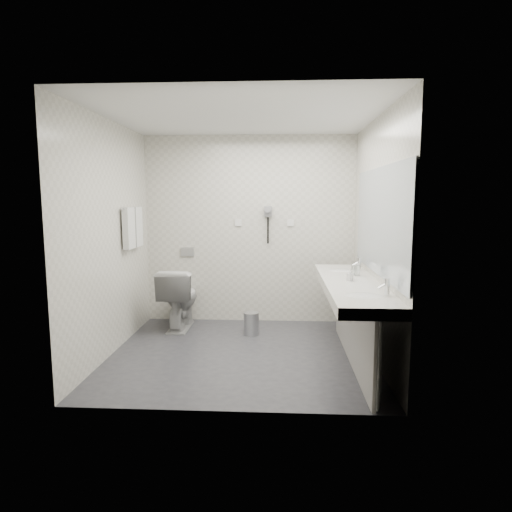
{
  "coord_description": "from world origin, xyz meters",
  "views": [
    {
      "loc": [
        0.4,
        -4.52,
        1.67
      ],
      "look_at": [
        0.15,
        0.15,
        1.05
      ],
      "focal_mm": 30.43,
      "sensor_mm": 36.0,
      "label": 1
    }
  ],
  "objects": [
    {
      "name": "flush_plate",
      "position": [
        -0.85,
        1.29,
        0.95
      ],
      "size": [
        0.18,
        0.02,
        0.12
      ],
      "primitive_type": "cube",
      "color": "#B2B5BA",
      "rests_on": "wall_back"
    },
    {
      "name": "vanity_post_far",
      "position": [
        1.18,
        0.84,
        0.38
      ],
      "size": [
        0.06,
        0.06,
        0.75
      ],
      "primitive_type": "cylinder",
      "color": "silver",
      "rests_on": "floor"
    },
    {
      "name": "bin_lid",
      "position": [
        0.06,
        0.67,
        0.27
      ],
      "size": [
        0.19,
        0.19,
        0.02
      ],
      "primitive_type": "cylinder",
      "color": "#B2B5BA",
      "rests_on": "pedal_bin"
    },
    {
      "name": "glass_right",
      "position": [
        1.21,
        0.14,
        0.9
      ],
      "size": [
        0.08,
        0.08,
        0.1
      ],
      "primitive_type": "cylinder",
      "rotation": [
        0.0,
        0.0,
        -0.43
      ],
      "color": "silver",
      "rests_on": "vanity_counter"
    },
    {
      "name": "soap_bottle_a",
      "position": [
        1.11,
        -0.19,
        0.91
      ],
      "size": [
        0.07,
        0.07,
        0.11
      ],
      "primitive_type": "imported",
      "rotation": [
        0.0,
        0.0,
        0.73
      ],
      "color": "beige",
      "rests_on": "vanity_counter"
    },
    {
      "name": "wall_left",
      "position": [
        -1.4,
        0.0,
        1.25
      ],
      "size": [
        0.0,
        2.6,
        2.6
      ],
      "primitive_type": "plane",
      "rotation": [
        1.57,
        0.0,
        1.57
      ],
      "color": "beige",
      "rests_on": "floor"
    },
    {
      "name": "wall_back",
      "position": [
        0.0,
        1.3,
        1.25
      ],
      "size": [
        2.8,
        0.0,
        2.8
      ],
      "primitive_type": "plane",
      "rotation": [
        1.57,
        0.0,
        0.0
      ],
      "color": "beige",
      "rests_on": "floor"
    },
    {
      "name": "dryer_cradle",
      "position": [
        0.25,
        1.27,
        1.5
      ],
      "size": [
        0.1,
        0.04,
        0.14
      ],
      "primitive_type": "cube",
      "color": "gray",
      "rests_on": "wall_back"
    },
    {
      "name": "wall_right",
      "position": [
        1.4,
        0.0,
        1.25
      ],
      "size": [
        0.0,
        2.6,
        2.6
      ],
      "primitive_type": "plane",
      "rotation": [
        1.57,
        0.0,
        -1.57
      ],
      "color": "beige",
      "rests_on": "floor"
    },
    {
      "name": "ceiling",
      "position": [
        0.0,
        0.0,
        2.5
      ],
      "size": [
        2.8,
        2.8,
        0.0
      ],
      "primitive_type": "plane",
      "rotation": [
        3.14,
        0.0,
        0.0
      ],
      "color": "silver",
      "rests_on": "wall_back"
    },
    {
      "name": "dryer_barrel",
      "position": [
        0.25,
        1.2,
        1.53
      ],
      "size": [
        0.08,
        0.14,
        0.08
      ],
      "primitive_type": "cylinder",
      "rotation": [
        1.57,
        0.0,
        0.0
      ],
      "color": "gray",
      "rests_on": "dryer_cradle"
    },
    {
      "name": "switch_plate_b",
      "position": [
        0.55,
        1.29,
        1.35
      ],
      "size": [
        0.09,
        0.02,
        0.09
      ],
      "primitive_type": "cube",
      "color": "silver",
      "rests_on": "wall_back"
    },
    {
      "name": "vanity_post_near",
      "position": [
        1.18,
        -1.24,
        0.38
      ],
      "size": [
        0.06,
        0.06,
        0.75
      ],
      "primitive_type": "cylinder",
      "color": "silver",
      "rests_on": "floor"
    },
    {
      "name": "towel_far",
      "position": [
        -1.34,
        0.69,
        1.33
      ],
      "size": [
        0.07,
        0.24,
        0.48
      ],
      "primitive_type": "cube",
      "color": "silver",
      "rests_on": "towel_rail"
    },
    {
      "name": "vanity_counter",
      "position": [
        1.12,
        -0.2,
        0.8
      ],
      "size": [
        0.55,
        2.2,
        0.1
      ],
      "primitive_type": "cube",
      "color": "silver",
      "rests_on": "floor"
    },
    {
      "name": "basin_near",
      "position": [
        1.12,
        -0.85,
        0.83
      ],
      "size": [
        0.4,
        0.31,
        0.05
      ],
      "primitive_type": "ellipsoid",
      "color": "silver",
      "rests_on": "vanity_counter"
    },
    {
      "name": "mirror",
      "position": [
        1.39,
        -0.2,
        1.45
      ],
      "size": [
        0.02,
        2.2,
        1.05
      ],
      "primitive_type": "cube",
      "color": "#B2BCC6",
      "rests_on": "wall_right"
    },
    {
      "name": "wall_front",
      "position": [
        0.0,
        -1.3,
        1.25
      ],
      "size": [
        2.8,
        0.0,
        2.8
      ],
      "primitive_type": "plane",
      "rotation": [
        -1.57,
        0.0,
        0.0
      ],
      "color": "beige",
      "rests_on": "floor"
    },
    {
      "name": "faucet_far",
      "position": [
        1.32,
        0.45,
        0.92
      ],
      "size": [
        0.04,
        0.04,
        0.15
      ],
      "primitive_type": "cylinder",
      "color": "silver",
      "rests_on": "vanity_counter"
    },
    {
      "name": "toilet",
      "position": [
        -0.89,
        0.9,
        0.39
      ],
      "size": [
        0.44,
        0.78,
        0.79
      ],
      "primitive_type": "imported",
      "rotation": [
        0.0,
        0.0,
        3.14
      ],
      "color": "silver",
      "rests_on": "floor"
    },
    {
      "name": "faucet_near",
      "position": [
        1.32,
        -0.85,
        0.92
      ],
      "size": [
        0.04,
        0.04,
        0.15
      ],
      "primitive_type": "cylinder",
      "color": "silver",
      "rests_on": "vanity_counter"
    },
    {
      "name": "towel_near",
      "position": [
        -1.34,
        0.41,
        1.33
      ],
      "size": [
        0.07,
        0.24,
        0.48
      ],
      "primitive_type": "cube",
      "color": "silver",
      "rests_on": "towel_rail"
    },
    {
      "name": "towel_rail",
      "position": [
        -1.35,
        0.55,
        1.55
      ],
      "size": [
        0.02,
        0.62,
        0.02
      ],
      "primitive_type": "cylinder",
      "rotation": [
        1.57,
        0.0,
        0.0
      ],
      "color": "silver",
      "rests_on": "wall_left"
    },
    {
      "name": "glass_left",
      "position": [
        1.24,
        0.11,
        0.91
      ],
      "size": [
        0.08,
        0.08,
        0.11
      ],
      "primitive_type": "cylinder",
      "rotation": [
        0.0,
        0.0,
        0.31
      ],
      "color": "silver",
      "rests_on": "vanity_counter"
    },
    {
      "name": "switch_plate_a",
      "position": [
        -0.15,
        1.29,
        1.35
      ],
      "size": [
        0.09,
        0.02,
        0.09
      ],
      "primitive_type": "cube",
      "color": "silver",
      "rests_on": "wall_back"
    },
    {
      "name": "dryer_cord",
      "position": [
        0.25,
        1.26,
        1.25
      ],
      "size": [
        0.02,
        0.02,
        0.35
      ],
      "primitive_type": "cylinder",
      "color": "black",
      "rests_on": "dryer_cradle"
    },
    {
      "name": "basin_far",
      "position": [
        1.12,
        0.45,
        0.83
      ],
      "size": [
        0.4,
        0.31,
        0.05
      ],
      "primitive_type": "ellipsoid",
      "color": "silver",
      "rests_on": "vanity_counter"
    },
    {
      "name": "vanity_panel",
      "position": [
        1.15,
        -0.2,
        0.38
      ],
      "size": [
        0.03,
        2.15,
        0.75
      ],
      "primitive_type": "cube",
      "color": "gray",
      "rests_on": "floor"
    },
    {
      "name": "pedal_bin",
      "position": [
        0.06,
        0.67,
        0.13
      ],
      "size": [
        0.23,
        0.23,
        0.26
      ],
      "primitive_type": "cylinder",
      "rotation": [
        0.0,
        0.0,
        0.26
      ],
      "color": "#B2B5BA",
      "rests_on": "floor"
    },
    {
      "name": "floor",
      "position": [
        0.0,
        0.0,
        0.0
      ],
      "size": [
        2.8,
        2.8,
        0.0
      ],
      "primitive_type": "plane",
      "color": "#2D2D33",
      "rests_on": "ground"
    }
  ]
}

